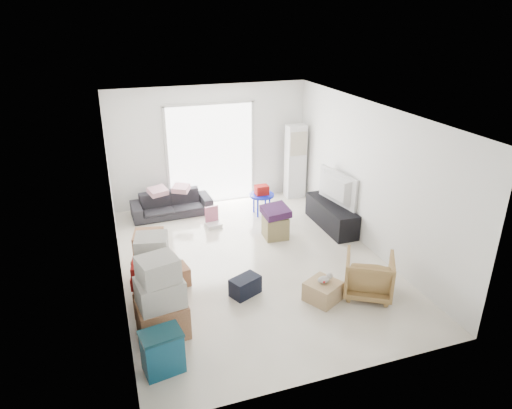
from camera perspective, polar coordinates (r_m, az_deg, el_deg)
The scene contains 21 objects.
room_shell at distance 7.69m, azimuth -0.49°, elevation 1.66°, with size 4.98×6.48×3.18m.
sliding_door at distance 10.44m, azimuth -5.66°, elevation 6.75°, with size 2.10×0.04×2.33m.
ac_tower at distance 10.84m, azimuth 4.94°, elevation 5.36°, with size 0.45×0.30×1.75m, color white.
tv_console at distance 9.56m, azimuth 9.39°, elevation -1.33°, with size 0.46×1.54×0.51m, color black.
television at distance 9.43m, azimuth 9.51°, elevation 0.52°, with size 1.17×0.67×0.15m, color black.
sofa at distance 10.12m, azimuth -10.54°, elevation 0.48°, with size 1.72×0.50×0.67m, color #29282E.
pillow_left at distance 9.95m, azimuth -12.24°, elevation 2.36°, with size 0.34×0.27×0.11m, color #CA93A7.
pillow_right at distance 10.02m, azimuth -9.42°, elevation 2.81°, with size 0.39×0.31×0.13m, color #CA93A7.
armchair at distance 7.42m, azimuth 13.93°, elevation -8.34°, with size 0.73×0.68×0.75m, color #9D7E46.
storage_bins at distance 6.01m, azimuth -11.61°, elevation -17.57°, with size 0.55×0.43×0.58m.
box_stack_a at distance 6.42m, azimuth -11.79°, elevation -11.75°, with size 0.70×0.60×1.20m.
box_stack_b at distance 6.99m, azimuth -12.53°, elevation -8.88°, with size 0.73×0.71×1.20m.
box_stack_c at distance 7.84m, azimuth -13.07°, elevation -6.24°, with size 0.67×0.62×0.82m.
loose_box at distance 7.67m, azimuth -9.91°, elevation -8.73°, with size 0.38×0.38×0.31m, color #B27850.
duffel_bag at distance 7.31m, azimuth -1.36°, elevation -10.15°, with size 0.47×0.28×0.30m, color black.
ottoman at distance 9.02m, azimuth 2.43°, elevation -2.80°, with size 0.45×0.45×0.45m, color #938755.
blanket at distance 8.90m, azimuth 2.46°, elevation -1.10°, with size 0.49×0.49×0.14m, color #371A41.
kids_table at distance 9.94m, azimuth 0.71°, elevation 1.36°, with size 0.55×0.55×0.67m.
toy_walker at distance 9.56m, azimuth -5.43°, elevation -2.05°, with size 0.34×0.31×0.41m.
wood_crate at distance 7.26m, azimuth 8.35°, elevation -10.67°, with size 0.47×0.47×0.31m, color tan.
plush_bunny at distance 7.16m, azimuth 8.64°, elevation -9.15°, with size 0.26×0.16×0.13m.
Camera 1 is at (-2.24, -6.80, 4.15)m, focal length 32.00 mm.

